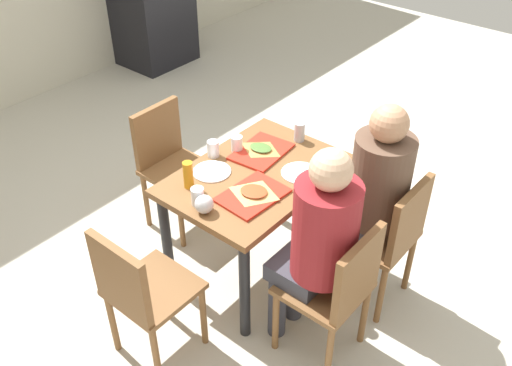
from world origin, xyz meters
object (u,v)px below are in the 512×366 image
chair_far_side (169,158)px  tray_red_far (261,152)px  plastic_cup_d (237,144)px  foil_bundle (204,204)px  paper_plate_near_edge (300,173)px  plastic_cup_a (213,149)px  plastic_cup_b (303,184)px  condiment_bottle (188,175)px  chair_near_right (389,234)px  tray_red_near (253,195)px  person_in_red (318,238)px  chair_near_left (338,287)px  pizza_slice_b (261,148)px  plastic_cup_c (198,196)px  soda_can (299,132)px  pizza_slice_a (254,192)px  main_table (256,188)px  chair_left_end (140,290)px  person_in_brown_jacket (373,188)px  paper_plate_center (212,171)px

chair_far_side → tray_red_far: size_ratio=2.39×
plastic_cup_d → foil_bundle: (-0.55, -0.25, 0.00)m
paper_plate_near_edge → plastic_cup_a: 0.54m
plastic_cup_b → condiment_bottle: bearing=125.7°
chair_near_right → chair_far_side: bearing=99.9°
plastic_cup_d → chair_far_side: bearing=101.5°
chair_far_side → tray_red_near: bearing=-101.8°
foil_bundle → person_in_red: bearing=-72.8°
chair_near_left → paper_plate_near_edge: size_ratio=3.91×
paper_plate_near_edge → pizza_slice_b: pizza_slice_b is taller
tray_red_near → plastic_cup_c: plastic_cup_c is taller
chair_near_left → plastic_cup_a: (0.23, 1.05, 0.27)m
paper_plate_near_edge → plastic_cup_d: bearing=96.8°
person_in_red → foil_bundle: (-0.18, 0.59, 0.02)m
soda_can → pizza_slice_a: bearing=-166.5°
chair_near_right → paper_plate_near_edge: size_ratio=3.91×
main_table → chair_left_end: size_ratio=1.21×
pizza_slice_b → pizza_slice_a: bearing=-145.5°
pizza_slice_b → soda_can: 0.28m
chair_left_end → plastic_cup_c: bearing=6.4°
pizza_slice_b → soda_can: soda_can is taller
person_in_brown_jacket → plastic_cup_a: (-0.29, 0.91, 0.02)m
person_in_red → foil_bundle: size_ratio=12.70×
person_in_red → paper_plate_near_edge: 0.58m
tray_red_far → soda_can: 0.28m
main_table → person_in_red: 0.67m
chair_near_left → person_in_brown_jacket: (0.52, 0.14, 0.25)m
person_in_brown_jacket → foil_bundle: (-0.70, 0.59, 0.02)m
main_table → foil_bundle: bearing=-177.7°
chair_near_left → chair_left_end: 0.98m
person_in_brown_jacket → tray_red_near: size_ratio=3.53×
pizza_slice_a → person_in_red: bearing=-100.3°
plastic_cup_b → foil_bundle: size_ratio=1.00×
plastic_cup_c → paper_plate_center: bearing=29.1°
person_in_brown_jacket → chair_far_side: bearing=100.9°
plastic_cup_d → condiment_bottle: bearing=-175.3°
main_table → plastic_cup_b: bearing=-85.2°
paper_plate_center → chair_near_right: bearing=-66.3°
tray_red_near → plastic_cup_c: 0.30m
person_in_brown_jacket → pizza_slice_b: person_in_brown_jacket is taller
person_in_brown_jacket → plastic_cup_d: person_in_brown_jacket is taller
pizza_slice_b → soda_can: size_ratio=1.76×
person_in_brown_jacket → tray_red_near: person_in_brown_jacket is taller
tray_red_far → chair_near_right: bearing=-84.8°
chair_near_right → person_in_red: (-0.52, 0.14, 0.25)m
plastic_cup_d → main_table: bearing=-113.8°
person_in_red → plastic_cup_c: person_in_red is taller
foil_bundle → chair_near_right: bearing=-46.1°
chair_left_end → paper_plate_center: 0.80m
paper_plate_center → soda_can: size_ratio=1.80×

